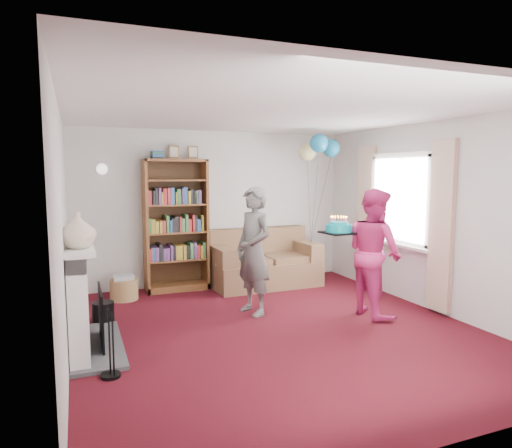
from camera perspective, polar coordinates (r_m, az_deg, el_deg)
name	(u,v)px	position (r m, az deg, el deg)	size (l,w,h in m)	color
ground	(277,330)	(5.48, 2.60, -13.06)	(5.00, 5.00, 0.00)	#36080F
wall_back	(215,208)	(7.55, -5.21, 2.03)	(4.50, 0.02, 2.50)	silver
wall_left	(62,234)	(4.75, -23.05, -1.11)	(0.02, 5.00, 2.50)	silver
wall_right	(433,217)	(6.46, 21.24, 0.86)	(0.02, 5.00, 2.50)	silver
ceiling	(278,111)	(5.21, 2.74, 13.87)	(4.50, 5.00, 0.01)	white
fireplace	(84,301)	(5.08, -20.67, -9.05)	(0.55, 1.80, 1.12)	#3F3F42
window_bay	(400,216)	(6.88, 17.50, 0.93)	(0.14, 2.02, 2.20)	white
wall_sconce	(102,169)	(7.08, -18.71, 6.53)	(0.16, 0.23, 0.16)	gold
bookcase	(175,227)	(7.21, -10.05, -0.32)	(0.96, 0.42, 2.24)	#472B14
sofa	(263,264)	(7.49, 0.88, -5.02)	(1.71, 0.91, 0.91)	brown
wicker_basket	(124,289)	(6.92, -16.18, -7.76)	(0.40, 0.40, 0.36)	olive
person_striped	(254,251)	(5.88, -0.30, -3.38)	(0.60, 0.40, 1.65)	black
person_magenta	(374,252)	(6.03, 14.55, -3.44)	(0.79, 0.62, 1.63)	#C62768
birthday_cake	(339,228)	(5.93, 10.29, -0.52)	(0.39, 0.39, 0.22)	black
balloons	(319,148)	(7.44, 7.90, 9.40)	(0.62, 0.67, 1.76)	#3F3F3F
mantel_vase	(78,230)	(4.59, -21.37, -0.70)	(0.33, 0.33, 0.34)	beige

